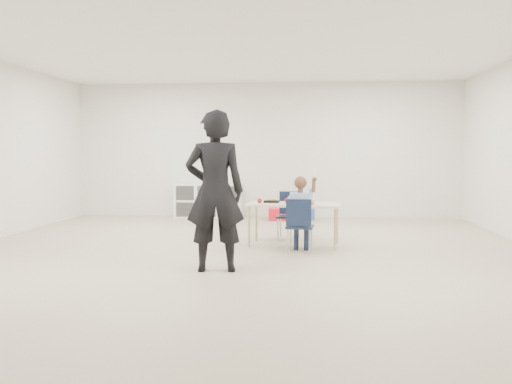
# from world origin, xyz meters

# --- Properties ---
(room) EXTENTS (9.00, 9.02, 2.80)m
(room) POSITION_xyz_m (0.00, 0.00, 1.40)
(room) COLOR #B5AA8B
(room) RESTS_ON ground
(table) EXTENTS (1.40, 0.80, 0.61)m
(table) POSITION_xyz_m (0.64, 1.00, 0.31)
(table) COLOR beige
(table) RESTS_ON ground
(chair_near) EXTENTS (0.39, 0.37, 0.74)m
(chair_near) POSITION_xyz_m (0.73, 0.43, 0.37)
(chair_near) COLOR #101A32
(chair_near) RESTS_ON ground
(chair_far) EXTENTS (0.39, 0.37, 0.74)m
(chair_far) POSITION_xyz_m (0.55, 1.57, 0.37)
(chair_far) COLOR #101A32
(chair_far) RESTS_ON ground
(child) EXTENTS (0.54, 0.54, 1.16)m
(child) POSITION_xyz_m (0.73, 0.43, 0.58)
(child) COLOR #A4BDDD
(child) RESTS_ON chair_near
(lunch_tray_near) EXTENTS (0.24, 0.18, 0.03)m
(lunch_tray_near) POSITION_xyz_m (0.72, 1.07, 0.63)
(lunch_tray_near) COLOR black
(lunch_tray_near) RESTS_ON table
(lunch_tray_far) EXTENTS (0.24, 0.18, 0.03)m
(lunch_tray_far) POSITION_xyz_m (0.31, 1.12, 0.63)
(lunch_tray_far) COLOR black
(lunch_tray_far) RESTS_ON table
(milk_carton) EXTENTS (0.08, 0.08, 0.10)m
(milk_carton) POSITION_xyz_m (0.61, 0.89, 0.66)
(milk_carton) COLOR white
(milk_carton) RESTS_ON table
(bread_roll) EXTENTS (0.09, 0.09, 0.07)m
(bread_roll) POSITION_xyz_m (0.89, 0.87, 0.65)
(bread_roll) COLOR tan
(bread_roll) RESTS_ON table
(apple_near) EXTENTS (0.07, 0.07, 0.07)m
(apple_near) POSITION_xyz_m (0.54, 1.06, 0.65)
(apple_near) COLOR maroon
(apple_near) RESTS_ON table
(apple_far) EXTENTS (0.07, 0.07, 0.07)m
(apple_far) POSITION_xyz_m (0.15, 0.98, 0.65)
(apple_far) COLOR maroon
(apple_far) RESTS_ON table
(cubby_shelf) EXTENTS (1.40, 0.40, 0.70)m
(cubby_shelf) POSITION_xyz_m (-1.20, 4.28, 0.35)
(cubby_shelf) COLOR white
(cubby_shelf) RESTS_ON ground
(adult) EXTENTS (0.72, 0.53, 1.82)m
(adult) POSITION_xyz_m (-0.22, -0.79, 0.91)
(adult) COLOR black
(adult) RESTS_ON ground
(bin_red) EXTENTS (0.41, 0.51, 0.24)m
(bin_red) POSITION_xyz_m (0.27, 3.98, 0.12)
(bin_red) COLOR red
(bin_red) RESTS_ON ground
(bin_yellow) EXTENTS (0.35, 0.44, 0.21)m
(bin_yellow) POSITION_xyz_m (0.74, 3.73, 0.10)
(bin_yellow) COLOR yellow
(bin_yellow) RESTS_ON ground
(bin_blue) EXTENTS (0.44, 0.51, 0.22)m
(bin_blue) POSITION_xyz_m (0.79, 3.97, 0.11)
(bin_blue) COLOR #1941BC
(bin_blue) RESTS_ON ground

